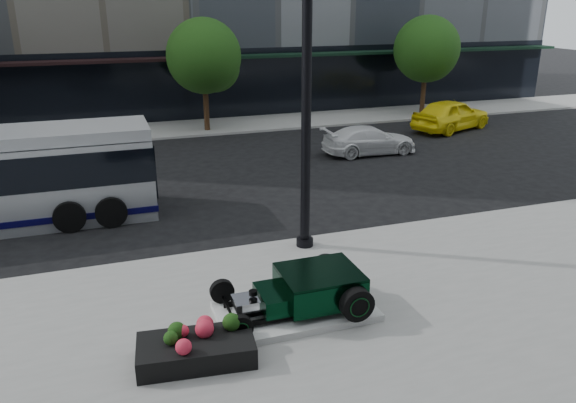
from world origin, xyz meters
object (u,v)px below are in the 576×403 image
object	(u,v)px
hot_rod	(310,288)
white_sedan	(369,140)
lamppost	(306,104)
flower_planter	(196,349)
yellow_taxi	(451,115)

from	to	relation	value
hot_rod	white_sedan	distance (m)	14.31
lamppost	hot_rod	bearing A→B (deg)	-108.85
flower_planter	white_sedan	size ratio (longest dim) A/B	0.53
hot_rod	lamppost	xyz separation A→B (m)	(1.15, 3.36, 3.39)
flower_planter	yellow_taxi	distance (m)	23.11
hot_rod	yellow_taxi	bearing A→B (deg)	47.37
white_sedan	yellow_taxi	bearing A→B (deg)	-63.46
flower_planter	yellow_taxi	bearing A→B (deg)	44.07
hot_rod	white_sedan	size ratio (longest dim) A/B	0.75
hot_rod	yellow_taxi	distance (m)	20.55
hot_rod	flower_planter	xyz separation A→B (m)	(-2.68, -0.95, -0.32)
hot_rod	white_sedan	world-z (taller)	white_sedan
flower_planter	white_sedan	world-z (taller)	white_sedan
flower_planter	white_sedan	distance (m)	16.63
lamppost	white_sedan	xyz separation A→B (m)	(6.43, 8.78, -3.46)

